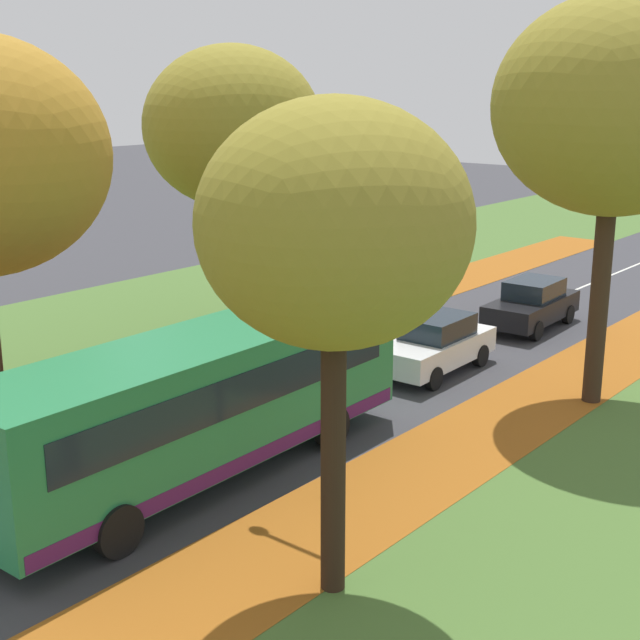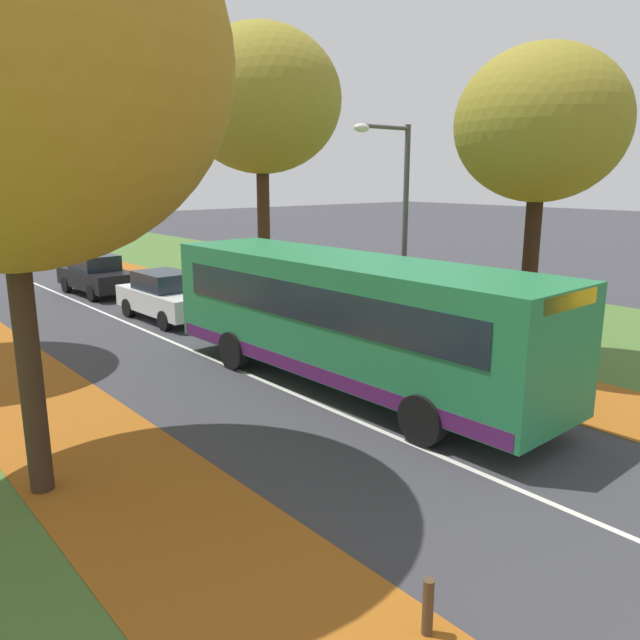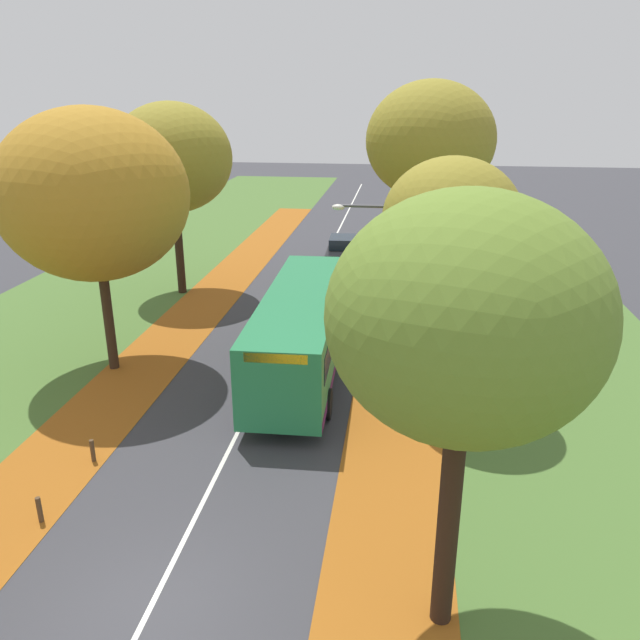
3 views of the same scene
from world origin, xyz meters
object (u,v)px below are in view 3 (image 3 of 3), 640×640
tree_left_near (93,195)px  car_white_lead (331,280)px  bus (302,328)px  car_black_following (342,251)px  bollard_fourth (93,451)px  tree_right_mid (430,141)px  tree_left_mid (172,158)px  streetlamp_right (374,269)px  tree_right_near (451,221)px  tree_right_nearest (466,319)px  bollard_third (40,510)px

tree_left_near → car_white_lead: bearing=54.0°
bus → car_black_following: bus is taller
car_white_lead → bollard_fourth: bearing=-107.2°
tree_right_mid → tree_left_mid: bearing=-175.8°
streetlamp_right → tree_right_mid: bearing=77.0°
car_black_following → tree_right_mid: bearing=-51.0°
tree_left_mid → streetlamp_right: bearing=-38.1°
tree_right_near → car_white_lead: bearing=114.3°
tree_right_mid → car_white_lead: tree_right_mid is taller
bus → car_black_following: bearing=90.2°
bus → tree_right_mid: bearing=65.1°
tree_right_mid → car_white_lead: bearing=-173.1°
tree_right_near → tree_right_mid: size_ratio=0.78×
tree_right_nearest → tree_right_mid: tree_right_mid is taller
tree_left_near → tree_left_mid: size_ratio=1.00×
bollard_third → bollard_fourth: size_ratio=1.02×
car_white_lead → tree_right_nearest: bearing=-77.4°
tree_right_mid → tree_right_nearest: bearing=-90.1°
bollard_third → tree_right_mid: bearing=63.6°
tree_right_mid → car_white_lead: (-4.43, -0.54, -6.60)m
tree_left_near → tree_right_near: (11.68, -1.08, -0.35)m
tree_left_near → bollard_third: tree_left_near is taller
tree_left_near → bus: 8.31m
tree_left_mid → tree_right_nearest: tree_left_mid is taller
tree_right_nearest → streetlamp_right: tree_right_nearest is taller
bollard_fourth → car_white_lead: bearing=72.8°
bollard_third → streetlamp_right: 12.69m
bollard_fourth → tree_right_nearest: bearing=-24.9°
car_black_following → bus: bearing=-89.8°
tree_left_near → bollard_fourth: tree_left_near is taller
tree_right_mid → tree_right_near: bearing=-88.3°
bus → tree_left_near: bearing=-175.7°
bollard_fourth → streetlamp_right: (7.19, 7.28, 3.41)m
tree_right_nearest → bollard_fourth: (-9.17, 4.25, -5.81)m
tree_left_near → car_black_following: size_ratio=2.15×
tree_right_near → bollard_fourth: 12.07m
tree_right_near → car_black_following: (-4.82, 16.63, -5.12)m
car_white_lead → car_black_following: (-0.05, 6.06, 0.00)m
bollard_fourth → bus: 8.14m
tree_right_nearest → bus: bearing=112.3°
tree_left_mid → streetlamp_right: (9.94, -7.81, -2.85)m
tree_left_mid → tree_right_nearest: size_ratio=1.11×
tree_right_near → bollard_third: tree_right_near is taller
tree_right_nearest → bus: tree_right_nearest is taller
bollard_third → tree_right_near: bearing=37.9°
tree_left_mid → bollard_fourth: size_ratio=13.90×
tree_left_mid → bollard_third: tree_left_mid is taller
tree_left_mid → bus: (7.52, -8.64, -4.89)m
bus → streetlamp_right: bearing=19.0°
tree_right_near → bus: (-4.76, 1.59, -4.23)m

